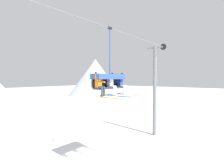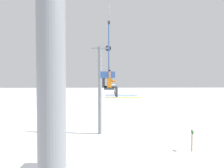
# 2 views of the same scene
# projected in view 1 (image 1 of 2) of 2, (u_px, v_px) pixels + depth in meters

# --- Properties ---
(ground_plane) EXTENTS (200.00, 200.00, 0.00)m
(ground_plane) POSITION_uv_depth(u_px,v_px,m) (103.00, 164.00, 10.95)
(ground_plane) COLOR white
(mountain_peak_central) EXTENTS (16.89, 16.89, 11.49)m
(mountain_peak_central) POSITION_uv_depth(u_px,v_px,m) (95.00, 77.00, 55.45)
(mountain_peak_central) COLOR silver
(mountain_peak_central) RESTS_ON ground_plane
(lift_tower_far) EXTENTS (0.36, 1.88, 8.53)m
(lift_tower_far) POSITION_uv_depth(u_px,v_px,m) (155.00, 88.00, 16.44)
(lift_tower_far) COLOR slate
(lift_tower_far) RESTS_ON ground_plane
(lift_cable) EXTENTS (16.53, 0.05, 0.05)m
(lift_cable) POSITION_uv_depth(u_px,v_px,m) (113.00, 29.00, 10.19)
(lift_cable) COLOR slate
(chairlift_chair) EXTENTS (2.39, 0.74, 3.83)m
(chairlift_chair) POSITION_uv_depth(u_px,v_px,m) (109.00, 79.00, 10.10)
(chairlift_chair) COLOR #33383D
(skier_orange) EXTENTS (0.48, 1.70, 1.34)m
(skier_orange) POSITION_uv_depth(u_px,v_px,m) (100.00, 84.00, 9.21)
(skier_orange) COLOR orange
(skier_white) EXTENTS (0.48, 1.70, 1.34)m
(skier_white) POSITION_uv_depth(u_px,v_px,m) (112.00, 84.00, 9.97)
(skier_white) COLOR silver
(skier_blue) EXTENTS (0.48, 1.70, 1.34)m
(skier_blue) POSITION_uv_depth(u_px,v_px,m) (122.00, 83.00, 10.73)
(skier_blue) COLOR #2847B7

